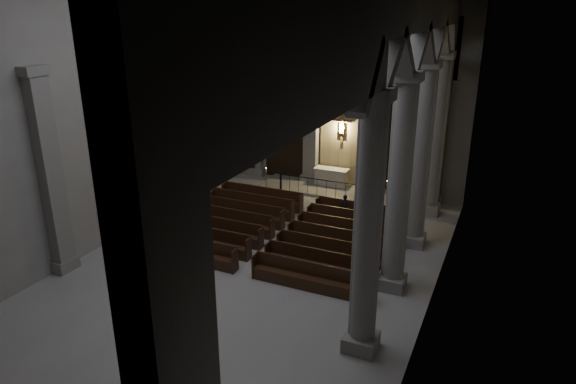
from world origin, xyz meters
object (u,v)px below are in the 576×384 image
object	(u,v)px
altar_rail	(326,186)
pews	(281,233)
candle_stand_right	(386,200)
altar	(331,177)
candle_stand_left	(266,186)
worshipper	(345,207)

from	to	relation	value
altar_rail	pews	distance (m)	5.83
pews	altar_rail	bearing A→B (deg)	90.00
candle_stand_right	pews	bearing A→B (deg)	-119.01
candle_stand_right	pews	world-z (taller)	candle_stand_right
altar	candle_stand_left	world-z (taller)	candle_stand_left
altar	candle_stand_right	xyz separation A→B (m)	(3.67, -1.73, -0.25)
altar_rail	candle_stand_left	bearing A→B (deg)	-172.04
candle_stand_left	worshipper	size ratio (longest dim) A/B	1.17
candle_stand_left	candle_stand_right	bearing A→B (deg)	5.12
altar_rail	candle_stand_right	bearing A→B (deg)	2.14
pews	candle_stand_left	bearing A→B (deg)	122.62
altar	pews	size ratio (longest dim) A/B	0.20
altar	altar_rail	size ratio (longest dim) A/B	0.35
altar	candle_stand_left	size ratio (longest dim) A/B	1.33
worshipper	altar_rail	bearing A→B (deg)	116.05
altar	pews	world-z (taller)	altar
altar	altar_rail	world-z (taller)	altar
candle_stand_left	pews	bearing A→B (deg)	-57.38
candle_stand_left	candle_stand_right	xyz separation A→B (m)	(6.71, 0.60, 0.00)
altar_rail	worshipper	size ratio (longest dim) A/B	4.45
altar_rail	worshipper	bearing A→B (deg)	-51.55
altar_rail	candle_stand_right	distance (m)	3.31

